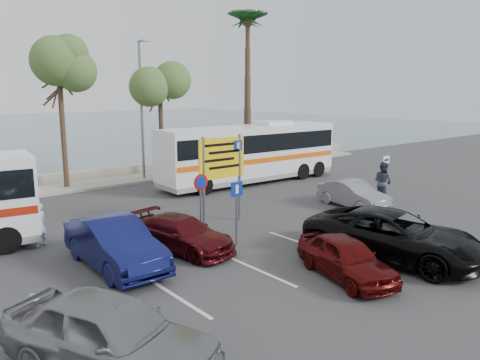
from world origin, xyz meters
TOP-DOWN VIEW (x-y plane):
  - ground at (0.00, 0.00)m, footprint 120.00×120.00m
  - kerb_strip at (0.00, 14.00)m, footprint 44.00×2.40m
  - seawall at (0.00, 16.00)m, footprint 48.00×0.80m
  - tree_mid at (-1.50, 14.00)m, footprint 3.20×3.20m
  - tree_right at (4.50, 14.00)m, footprint 3.20×3.20m
  - palm_tree at (11.50, 14.00)m, footprint 4.80×4.80m
  - street_lamp_right at (3.00, 13.52)m, footprint 0.45×1.15m
  - direction_sign at (1.00, 3.20)m, footprint 2.20×0.12m
  - sign_no_stop at (-0.60, 2.38)m, footprint 0.60×0.08m
  - sign_parking at (-0.20, 0.79)m, footprint 0.50×0.07m
  - sign_taxi at (9.80, 1.49)m, footprint 0.50×0.07m
  - lane_markings at (-1.14, -1.00)m, footprint 12.02×4.20m
  - coach_bus_right at (7.50, 9.01)m, footprint 11.47×2.78m
  - car_silver_a at (-6.82, -3.50)m, footprint 3.52×4.83m
  - car_blue at (-4.42, 1.50)m, footprint 1.64×4.59m
  - car_maroon at (-2.02, 1.50)m, footprint 2.52×4.30m
  - car_red at (0.38, -3.50)m, footprint 2.35×3.83m
  - suv_black at (2.78, -3.50)m, footprint 3.72×6.04m
  - car_silver_b at (7.33, 1.50)m, footprint 1.88×3.91m
  - pedestrian_near at (-5.59, 5.00)m, footprint 0.67×0.57m
  - pedestrian_far at (9.31, 1.28)m, footprint 0.81×1.01m

SIDE VIEW (x-z plane):
  - ground at x=0.00m, z-range 0.00..0.00m
  - lane_markings at x=-1.14m, z-range 0.00..0.01m
  - kerb_strip at x=0.00m, z-range 0.00..0.15m
  - seawall at x=0.00m, z-range 0.00..0.60m
  - car_maroon at x=-2.02m, z-range 0.00..1.17m
  - car_red at x=0.38m, z-range 0.00..1.22m
  - car_silver_b at x=7.33m, z-range 0.00..1.24m
  - car_blue at x=-4.42m, z-range 0.00..1.51m
  - car_silver_a at x=-6.82m, z-range 0.00..1.53m
  - pedestrian_near at x=-5.59m, z-range 0.00..1.55m
  - suv_black at x=2.78m, z-range 0.00..1.56m
  - pedestrian_far at x=9.31m, z-range 0.00..1.98m
  - sign_taxi at x=9.80m, z-range 0.32..2.52m
  - sign_parking at x=-0.20m, z-range 0.34..2.59m
  - sign_no_stop at x=-0.60m, z-range 0.40..2.75m
  - coach_bus_right at x=7.50m, z-range -0.13..3.43m
  - direction_sign at x=1.00m, z-range 0.63..4.23m
  - street_lamp_right at x=3.00m, z-range 0.59..8.60m
  - tree_right at x=4.50m, z-range 2.47..9.87m
  - tree_mid at x=-1.50m, z-range 2.65..10.65m
  - palm_tree at x=11.50m, z-range 4.27..15.47m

